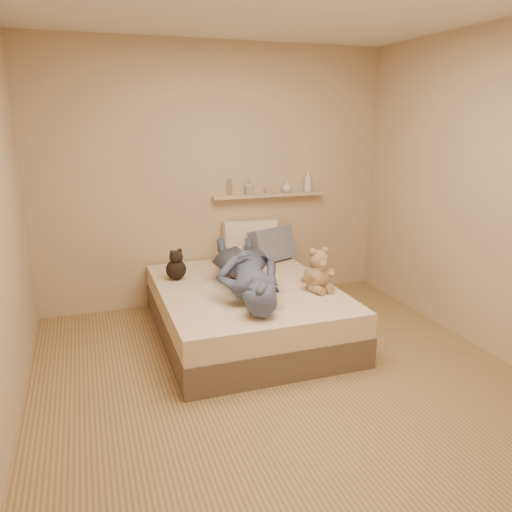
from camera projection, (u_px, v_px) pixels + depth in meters
name	position (u px, v px, depth m)	size (l,w,h in m)	color
room	(288.00, 208.00, 3.31)	(3.80, 3.80, 3.80)	#997A4F
bed	(246.00, 310.00, 4.45)	(1.50, 1.90, 0.45)	brown
game_console	(273.00, 292.00, 3.80)	(0.18, 0.11, 0.06)	silver
teddy_bear	(318.00, 272.00, 4.26)	(0.31, 0.30, 0.38)	tan
dark_plush	(176.00, 266.00, 4.54)	(0.19, 0.19, 0.29)	black
pillow_cream	(250.00, 240.00, 5.19)	(0.55, 0.16, 0.40)	beige
pillow_grey	(272.00, 245.00, 5.13)	(0.50, 0.14, 0.34)	slate
person	(245.00, 269.00, 4.26)	(0.56, 1.53, 0.37)	#3E4A62
wall_shelf	(269.00, 195.00, 5.21)	(1.20, 0.12, 0.03)	tan
shelf_bottles	(283.00, 185.00, 5.24)	(0.93, 0.11, 0.22)	silver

